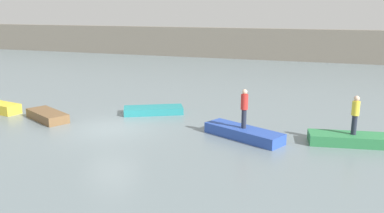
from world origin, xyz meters
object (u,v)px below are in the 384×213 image
(rowboat_teal, at_px, (153,110))
(person_red_shirt, at_px, (244,107))
(rowboat_blue, at_px, (243,133))
(rowboat_green, at_px, (353,139))
(rowboat_brown, at_px, (47,116))
(person_yellow_shirt, at_px, (355,113))

(rowboat_teal, xyz_separation_m, person_red_shirt, (5.63, -2.63, 1.27))
(rowboat_blue, bearing_deg, rowboat_green, 33.38)
(rowboat_brown, relative_size, person_red_shirt, 1.59)
(person_red_shirt, height_order, person_yellow_shirt, person_red_shirt)
(rowboat_teal, bearing_deg, person_yellow_shirt, -38.08)
(rowboat_green, height_order, person_red_shirt, person_red_shirt)
(rowboat_green, distance_m, person_yellow_shirt, 1.17)
(rowboat_green, bearing_deg, rowboat_teal, 159.69)
(rowboat_brown, height_order, person_yellow_shirt, person_yellow_shirt)
(rowboat_teal, xyz_separation_m, rowboat_green, (10.22, -1.92, 0.04))
(rowboat_brown, bearing_deg, rowboat_teal, 60.09)
(person_red_shirt, xyz_separation_m, person_yellow_shirt, (4.59, 0.71, -0.07))
(rowboat_teal, relative_size, rowboat_blue, 0.86)
(person_yellow_shirt, bearing_deg, rowboat_brown, -175.72)
(rowboat_brown, bearing_deg, person_red_shirt, 29.31)
(person_yellow_shirt, bearing_deg, person_red_shirt, -171.21)
(rowboat_blue, height_order, rowboat_green, rowboat_blue)
(rowboat_teal, distance_m, person_red_shirt, 6.34)
(rowboat_brown, height_order, rowboat_green, same)
(rowboat_teal, relative_size, person_yellow_shirt, 1.91)
(rowboat_brown, relative_size, person_yellow_shirt, 1.67)
(rowboat_brown, bearing_deg, rowboat_blue, 29.31)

